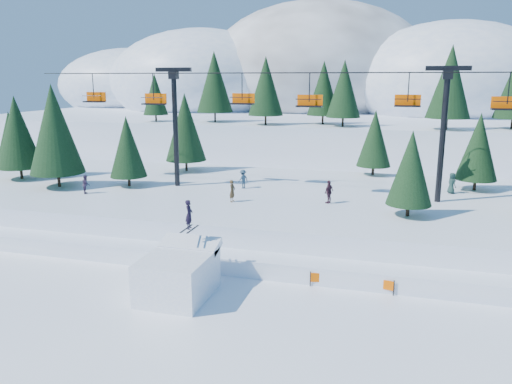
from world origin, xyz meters
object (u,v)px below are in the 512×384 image
(banner_near, at_px, (335,278))
(banner_far, at_px, (369,282))
(chairlift, at_px, (293,111))
(jump_kicker, at_px, (179,274))

(banner_near, bearing_deg, banner_far, 0.47)
(chairlift, xyz_separation_m, banner_near, (5.26, -12.86, -8.78))
(chairlift, bearing_deg, jump_kicker, -100.28)
(banner_near, bearing_deg, chairlift, 112.25)
(jump_kicker, xyz_separation_m, chairlift, (2.97, 16.36, 8.03))
(chairlift, height_order, banner_far, chairlift)
(jump_kicker, relative_size, banner_far, 1.85)
(jump_kicker, xyz_separation_m, banner_near, (8.23, 3.50, -0.75))
(jump_kicker, distance_m, chairlift, 18.47)
(jump_kicker, relative_size, banner_near, 1.84)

